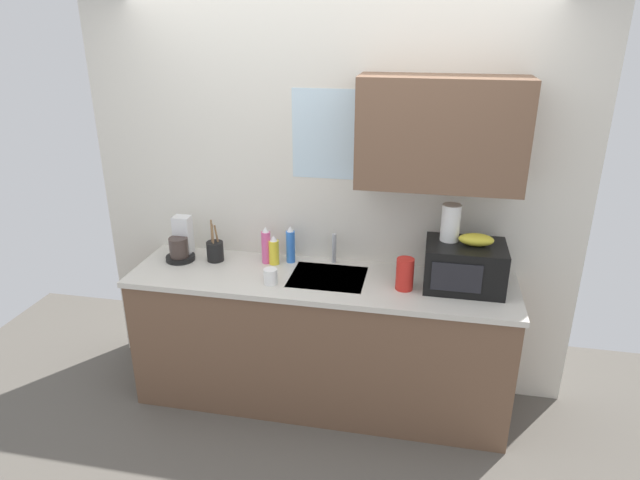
{
  "coord_description": "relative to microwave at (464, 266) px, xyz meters",
  "views": [
    {
      "loc": [
        0.61,
        -3.03,
        2.4
      ],
      "look_at": [
        0.0,
        0.0,
        1.15
      ],
      "focal_mm": 31.23,
      "sensor_mm": 36.0,
      "label": 1
    }
  ],
  "objects": [
    {
      "name": "microwave",
      "position": [
        0.0,
        0.0,
        0.0
      ],
      "size": [
        0.46,
        0.35,
        0.27
      ],
      "color": "black",
      "rests_on": "counter_unit"
    },
    {
      "name": "utensil_crock",
      "position": [
        -1.58,
        0.07,
        -0.07
      ],
      "size": [
        0.11,
        0.11,
        0.28
      ],
      "color": "black",
      "rests_on": "counter_unit"
    },
    {
      "name": "mug_white",
      "position": [
        -1.13,
        -0.19,
        -0.09
      ],
      "size": [
        0.08,
        0.08,
        0.09
      ],
      "primitive_type": "cylinder",
      "color": "white",
      "rests_on": "counter_unit"
    },
    {
      "name": "paper_towel_roll",
      "position": [
        -0.1,
        0.05,
        0.24
      ],
      "size": [
        0.11,
        0.11,
        0.22
      ],
      "primitive_type": "cylinder",
      "color": "white",
      "rests_on": "microwave"
    },
    {
      "name": "dish_soap_bottle_yellow",
      "position": [
        -1.19,
        0.1,
        -0.04
      ],
      "size": [
        0.07,
        0.07,
        0.2
      ],
      "color": "yellow",
      "rests_on": "counter_unit"
    },
    {
      "name": "cereal_canister",
      "position": [
        -0.34,
        -0.1,
        -0.04
      ],
      "size": [
        0.1,
        0.1,
        0.19
      ],
      "primitive_type": "cylinder",
      "color": "red",
      "rests_on": "counter_unit"
    },
    {
      "name": "sink_faucet",
      "position": [
        -0.81,
        0.19,
        -0.03
      ],
      "size": [
        0.03,
        0.03,
        0.2
      ],
      "primitive_type": "cylinder",
      "color": "#B2B5BA",
      "rests_on": "counter_unit"
    },
    {
      "name": "counter_unit",
      "position": [
        -0.86,
        -0.05,
        -0.58
      ],
      "size": [
        2.38,
        0.63,
        0.9
      ],
      "color": "brown",
      "rests_on": "ground"
    },
    {
      "name": "dish_soap_bottle_blue",
      "position": [
        -1.09,
        0.15,
        -0.02
      ],
      "size": [
        0.06,
        0.06,
        0.25
      ],
      "color": "blue",
      "rests_on": "counter_unit"
    },
    {
      "name": "kitchen_wall_assembly",
      "position": [
        -0.73,
        0.26,
        0.32
      ],
      "size": [
        3.15,
        0.42,
        2.5
      ],
      "color": "silver",
      "rests_on": "ground"
    },
    {
      "name": "dish_soap_bottle_pink",
      "position": [
        -1.24,
        0.11,
        -0.02
      ],
      "size": [
        0.06,
        0.06,
        0.25
      ],
      "color": "#E55999",
      "rests_on": "counter_unit"
    },
    {
      "name": "coffee_maker",
      "position": [
        -1.81,
        0.06,
        -0.03
      ],
      "size": [
        0.19,
        0.21,
        0.28
      ],
      "color": "black",
      "rests_on": "counter_unit"
    },
    {
      "name": "banana_bunch",
      "position": [
        0.05,
        0.0,
        0.17
      ],
      "size": [
        0.2,
        0.11,
        0.07
      ],
      "primitive_type": "ellipsoid",
      "color": "gold",
      "rests_on": "microwave"
    }
  ]
}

